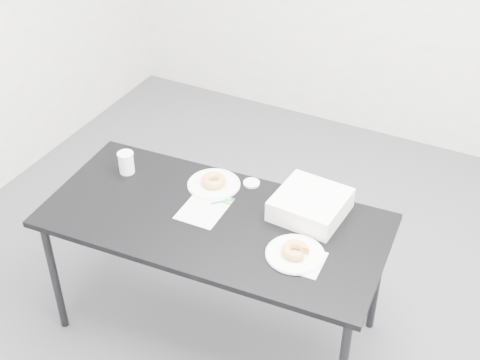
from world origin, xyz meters
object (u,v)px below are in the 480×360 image
at_px(plate_near, 295,254).
at_px(donut_near, 295,250).
at_px(table, 214,227).
at_px(scorecard, 204,209).
at_px(plate_far, 214,184).
at_px(coffee_cup, 126,163).
at_px(bakery_box, 310,205).
at_px(pen, 223,201).
at_px(donut_far, 214,180).

height_order(plate_near, donut_near, donut_near).
relative_size(table, scorecard, 6.53).
distance_m(scorecard, donut_near, 0.51).
xyz_separation_m(table, scorecard, (-0.07, 0.04, 0.06)).
height_order(table, scorecard, scorecard).
xyz_separation_m(table, plate_far, (-0.12, 0.22, 0.06)).
height_order(plate_near, plate_far, plate_near).
relative_size(coffee_cup, bakery_box, 0.37).
bearing_deg(plate_far, plate_near, -27.35).
distance_m(table, coffee_cup, 0.58).
bearing_deg(plate_far, coffee_cup, -167.11).
xyz_separation_m(plate_far, coffee_cup, (-0.44, -0.10, 0.05)).
bearing_deg(plate_near, bakery_box, 99.87).
relative_size(pen, coffee_cup, 1.01).
distance_m(table, donut_far, 0.27).
bearing_deg(donut_far, plate_near, -27.35).
xyz_separation_m(table, donut_near, (0.43, -0.06, 0.08)).
bearing_deg(table, plate_near, -11.99).
distance_m(scorecard, plate_far, 0.19).
bearing_deg(donut_near, plate_near, 0.00).
relative_size(table, plate_far, 6.28).
distance_m(pen, bakery_box, 0.41).
xyz_separation_m(donut_far, bakery_box, (0.50, 0.01, 0.02)).
bearing_deg(plate_far, donut_far, 0.00).
xyz_separation_m(scorecard, plate_near, (0.50, -0.10, 0.01)).
xyz_separation_m(scorecard, donut_near, (0.50, -0.10, 0.03)).
distance_m(plate_near, plate_far, 0.62).
height_order(donut_far, bakery_box, bakery_box).
xyz_separation_m(plate_near, donut_far, (-0.55, 0.28, 0.02)).
height_order(table, donut_far, donut_far).
height_order(scorecard, donut_far, donut_far).
bearing_deg(bakery_box, table, -144.73).
bearing_deg(pen, scorecard, -167.54).
xyz_separation_m(donut_near, coffee_cup, (-0.99, 0.18, 0.03)).
relative_size(plate_near, bakery_box, 0.83).
xyz_separation_m(pen, plate_far, (-0.10, 0.10, -0.00)).
bearing_deg(plate_far, donut_near, -27.35).
bearing_deg(pen, bakery_box, -29.15).
bearing_deg(scorecard, donut_far, 103.61).
height_order(scorecard, plate_near, plate_near).
relative_size(table, pen, 14.07).
height_order(table, plate_far, plate_far).
distance_m(plate_near, coffee_cup, 1.01).
distance_m(plate_near, donut_far, 0.62).
relative_size(scorecard, donut_near, 2.08).
bearing_deg(plate_near, scorecard, 168.60).
bearing_deg(pen, donut_near, -66.86).
bearing_deg(bakery_box, pen, -160.95).
bearing_deg(plate_far, scorecard, -75.02).
xyz_separation_m(pen, plate_near, (0.45, -0.18, 0.00)).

